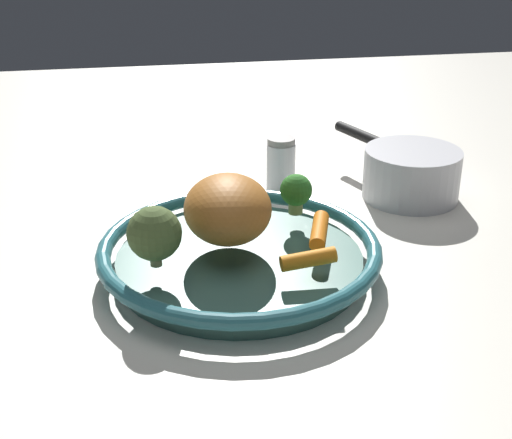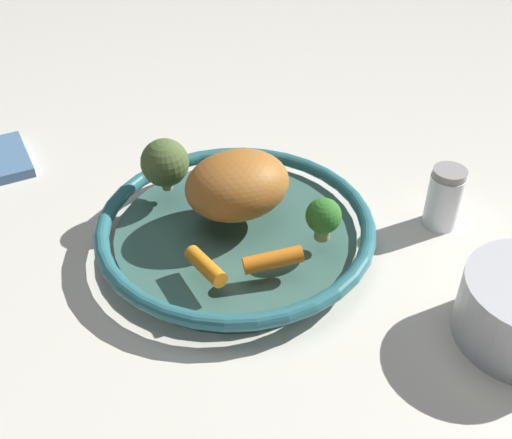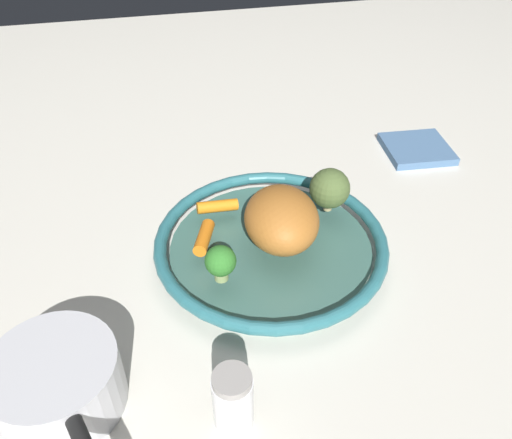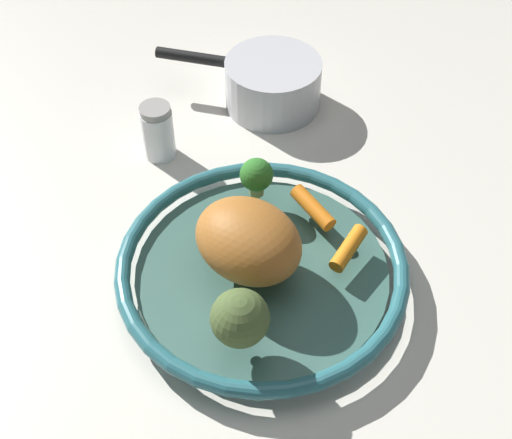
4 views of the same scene
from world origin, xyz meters
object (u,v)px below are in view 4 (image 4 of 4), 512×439
object	(u,v)px
serving_bowl	(262,270)
baby_carrot_near_rim	(349,248)
roast_chicken_piece	(248,240)
saucepan	(271,83)
broccoli_floret_mid	(256,176)
baby_carrot_left	(313,208)
broccoli_floret_small	(240,318)
salt_shaker	(158,132)

from	to	relation	value
serving_bowl	baby_carrot_near_rim	size ratio (longest dim) A/B	5.46
baby_carrot_near_rim	serving_bowl	bearing A→B (deg)	131.34
roast_chicken_piece	baby_carrot_near_rim	xyz separation A→B (m)	(0.07, -0.08, -0.03)
baby_carrot_near_rim	saucepan	xyz separation A→B (m)	(0.21, 0.25, -0.01)
broccoli_floret_mid	roast_chicken_piece	bearing A→B (deg)	-149.16
baby_carrot_left	broccoli_floret_mid	xyz separation A→B (m)	(-0.01, 0.07, 0.02)
serving_bowl	roast_chicken_piece	world-z (taller)	roast_chicken_piece
baby_carrot_left	broccoli_floret_small	distance (m)	0.19
serving_bowl	baby_carrot_left	world-z (taller)	baby_carrot_left
broccoli_floret_mid	salt_shaker	world-z (taller)	broccoli_floret_mid
broccoli_floret_mid	saucepan	distance (m)	0.22
baby_carrot_left	saucepan	bearing A→B (deg)	45.41
salt_shaker	roast_chicken_piece	bearing A→B (deg)	-115.65
baby_carrot_left	baby_carrot_near_rim	distance (m)	0.07
baby_carrot_left	salt_shaker	xyz separation A→B (m)	(0.01, 0.24, -0.01)
baby_carrot_left	broccoli_floret_small	world-z (taller)	broccoli_floret_small
serving_bowl	broccoli_floret_small	world-z (taller)	broccoli_floret_small
baby_carrot_left	baby_carrot_near_rim	xyz separation A→B (m)	(-0.03, -0.06, -0.00)
broccoli_floret_mid	saucepan	size ratio (longest dim) A/B	0.22
broccoli_floret_small	salt_shaker	distance (m)	0.34
saucepan	baby_carrot_near_rim	bearing A→B (deg)	-130.19
broccoli_floret_mid	salt_shaker	distance (m)	0.17
broccoli_floret_mid	saucepan	xyz separation A→B (m)	(0.19, 0.11, -0.03)
broccoli_floret_small	baby_carrot_left	bearing A→B (deg)	10.30
baby_carrot_near_rim	broccoli_floret_mid	xyz separation A→B (m)	(0.02, 0.14, 0.02)
baby_carrot_near_rim	salt_shaker	size ratio (longest dim) A/B	0.75
broccoli_floret_mid	saucepan	bearing A→B (deg)	30.09
salt_shaker	saucepan	world-z (taller)	salt_shaker
roast_chicken_piece	broccoli_floret_small	distance (m)	0.10
baby_carrot_near_rim	roast_chicken_piece	bearing A→B (deg)	132.31
saucepan	broccoli_floret_small	bearing A→B (deg)	-149.43
serving_bowl	roast_chicken_piece	size ratio (longest dim) A/B	2.66
baby_carrot_left	saucepan	xyz separation A→B (m)	(0.18, 0.18, -0.01)
baby_carrot_left	saucepan	world-z (taller)	saucepan
baby_carrot_left	baby_carrot_near_rim	bearing A→B (deg)	-113.93
serving_bowl	salt_shaker	distance (m)	0.25
roast_chicken_piece	broccoli_floret_small	bearing A→B (deg)	-148.65
baby_carrot_near_rim	saucepan	size ratio (longest dim) A/B	0.26
serving_bowl	saucepan	size ratio (longest dim) A/B	1.41
broccoli_floret_mid	salt_shaker	xyz separation A→B (m)	(0.02, 0.17, -0.03)
serving_bowl	baby_carrot_near_rim	world-z (taller)	baby_carrot_near_rim
serving_bowl	broccoli_floret_mid	bearing A→B (deg)	38.93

